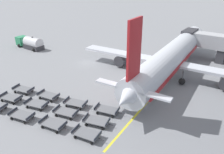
{
  "coord_description": "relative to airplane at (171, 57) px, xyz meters",
  "views": [
    {
      "loc": [
        28.01,
        -33.06,
        16.7
      ],
      "look_at": [
        11.13,
        -7.94,
        2.57
      ],
      "focal_mm": 35.0,
      "sensor_mm": 36.0,
      "label": 1
    }
  ],
  "objects": [
    {
      "name": "baggage_dolly_row_mid_b_col_c",
      "position": [
        -7.07,
        -17.67,
        -2.94
      ],
      "size": [
        3.86,
        2.33,
        0.92
      ],
      "color": "slate",
      "rests_on": "ground_plane"
    },
    {
      "name": "baggage_dolly_row_mid_a_col_a",
      "position": [
        -15.91,
        -21.85,
        -2.94
      ],
      "size": [
        3.86,
        2.27,
        0.92
      ],
      "color": "slate",
      "rests_on": "ground_plane"
    },
    {
      "name": "stand_guidance_stripe",
      "position": [
        0.7,
        -7.95,
        -3.42
      ],
      "size": [
        1.66,
        29.44,
        0.01
      ],
      "color": "yellow",
      "rests_on": "ground_plane"
    },
    {
      "name": "baggage_dolly_row_mid_b_col_d",
      "position": [
        -2.45,
        -16.63,
        -2.94
      ],
      "size": [
        3.86,
        2.28,
        0.92
      ],
      "color": "slate",
      "rests_on": "ground_plane"
    },
    {
      "name": "baggage_dolly_row_mid_b_col_a",
      "position": [
        -16.59,
        -19.24,
        -2.94
      ],
      "size": [
        3.86,
        2.26,
        0.92
      ],
      "color": "slate",
      "rests_on": "ground_plane"
    },
    {
      "name": "ground_plane",
      "position": [
        -16.28,
        -3.43,
        -3.42
      ],
      "size": [
        500.0,
        500.0,
        0.0
      ],
      "primitive_type": "plane",
      "color": "gray"
    },
    {
      "name": "baggage_dolly_row_near_col_c",
      "position": [
        -6.09,
        -22.7,
        -2.94
      ],
      "size": [
        3.85,
        2.08,
        0.92
      ],
      "color": "slate",
      "rests_on": "ground_plane"
    },
    {
      "name": "baggage_dolly_row_near_col_d",
      "position": [
        -1.57,
        -21.86,
        -2.94
      ],
      "size": [
        3.85,
        2.08,
        0.92
      ],
      "color": "slate",
      "rests_on": "ground_plane"
    },
    {
      "name": "fuel_tanker_primary",
      "position": [
        -34.48,
        -3.95,
        -2.1
      ],
      "size": [
        8.35,
        3.35,
        3.16
      ],
      "color": "#2D8C5B",
      "rests_on": "ground_plane"
    },
    {
      "name": "airplane",
      "position": [
        0.0,
        0.0,
        0.0
      ],
      "size": [
        35.47,
        38.63,
        12.63
      ],
      "color": "silver",
      "rests_on": "ground_plane"
    },
    {
      "name": "baggage_dolly_row_mid_b_col_b",
      "position": [
        -11.83,
        -18.36,
        -2.94
      ],
      "size": [
        3.85,
        2.06,
        0.92
      ],
      "color": "slate",
      "rests_on": "ground_plane"
    },
    {
      "name": "baggage_dolly_row_mid_a_col_c",
      "position": [
        -6.59,
        -20.03,
        -2.94
      ],
      "size": [
        3.86,
        2.27,
        0.92
      ],
      "color": "slate",
      "rests_on": "ground_plane"
    },
    {
      "name": "baggage_dolly_row_mid_a_col_b",
      "position": [
        -11.39,
        -20.88,
        -2.94
      ],
      "size": [
        3.86,
        2.34,
        0.92
      ],
      "color": "slate",
      "rests_on": "ground_plane"
    },
    {
      "name": "baggage_dolly_row_near_col_b",
      "position": [
        -10.76,
        -23.71,
        -2.94
      ],
      "size": [
        3.86,
        2.24,
        0.92
      ],
      "color": "slate",
      "rests_on": "ground_plane"
    },
    {
      "name": "baggage_dolly_row_mid_a_col_d",
      "position": [
        -2.09,
        -19.34,
        -2.94
      ],
      "size": [
        3.86,
        2.38,
        0.92
      ],
      "color": "slate",
      "rests_on": "ground_plane"
    }
  ]
}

